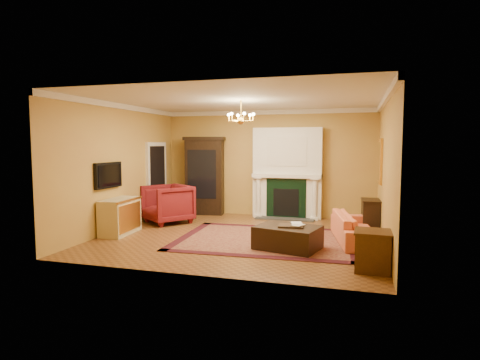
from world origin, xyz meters
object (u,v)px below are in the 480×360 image
at_px(console_table, 370,216).
at_px(end_table, 373,252).
at_px(china_cabinet, 205,177).
at_px(coral_sofa, 357,223).
at_px(pedestal_table, 171,204).
at_px(commode, 120,216).
at_px(leather_ottoman, 288,237).
at_px(wingback_armchair, 168,202).

bearing_deg(console_table, end_table, -94.50).
distance_m(china_cabinet, coral_sofa, 4.91).
distance_m(pedestal_table, end_table, 5.89).
xyz_separation_m(commode, leather_ottoman, (3.91, -0.27, -0.17)).
distance_m(console_table, leather_ottoman, 2.61).
relative_size(china_cabinet, leather_ottoman, 1.83).
distance_m(china_cabinet, commode, 3.22).
bearing_deg(china_cabinet, console_table, -22.53).
bearing_deg(end_table, pedestal_table, 149.05).
bearing_deg(pedestal_table, china_cabinet, 66.73).
height_order(wingback_armchair, console_table, wingback_armchair).
height_order(china_cabinet, coral_sofa, china_cabinet).
bearing_deg(commode, leather_ottoman, -7.48).
distance_m(end_table, leather_ottoman, 1.82).
xyz_separation_m(console_table, leather_ottoman, (-1.60, -2.06, -0.13)).
xyz_separation_m(pedestal_table, console_table, (5.11, -0.01, -0.08)).
xyz_separation_m(end_table, leather_ottoman, (-1.54, 0.96, -0.08)).
bearing_deg(leather_ottoman, console_table, 66.05).
relative_size(commode, coral_sofa, 0.53).
relative_size(pedestal_table, commode, 0.71).
height_order(commode, console_table, commode).
relative_size(china_cabinet, coral_sofa, 1.06).
xyz_separation_m(coral_sofa, end_table, (0.25, -1.93, -0.08)).
bearing_deg(china_cabinet, pedestal_table, -120.90).
bearing_deg(wingback_armchair, pedestal_table, 139.11).
height_order(end_table, console_table, console_table).
bearing_deg(coral_sofa, leather_ottoman, 116.08).
height_order(china_cabinet, end_table, china_cabinet).
bearing_deg(end_table, coral_sofa, 97.41).
distance_m(coral_sofa, end_table, 1.94).
relative_size(commode, leather_ottoman, 0.92).
bearing_deg(coral_sofa, wingback_armchair, 69.85).
bearing_deg(commode, console_table, 14.47).
xyz_separation_m(pedestal_table, commode, (-0.40, -1.80, -0.04)).
height_order(coral_sofa, end_table, coral_sofa).
distance_m(commode, console_table, 5.79).
bearing_deg(china_cabinet, commode, -114.64).
bearing_deg(china_cabinet, wingback_armchair, -114.15).
bearing_deg(china_cabinet, leather_ottoman, -55.28).
bearing_deg(leather_ottoman, wingback_armchair, 166.97).
relative_size(end_table, leather_ottoman, 0.53).
bearing_deg(pedestal_table, wingback_armchair, -78.20).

